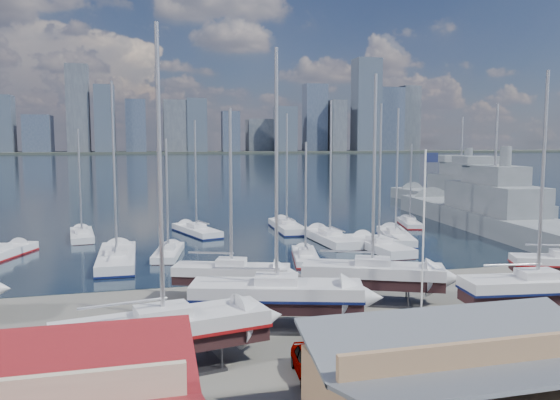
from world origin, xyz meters
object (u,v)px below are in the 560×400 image
object	(u,v)px
naval_ship_east	(493,218)
car_a	(313,363)
naval_ship_west	(460,198)
flagpole	(425,220)

from	to	relation	value
naval_ship_east	car_a	world-z (taller)	naval_ship_east
naval_ship_west	car_a	xyz separation A→B (m)	(-47.80, -61.95, -0.93)
car_a	flagpole	xyz separation A→B (m)	(10.60, 8.31, 5.59)
naval_ship_east	naval_ship_west	bearing A→B (deg)	-17.74
flagpole	naval_ship_east	bearing A→B (deg)	47.71
naval_ship_west	naval_ship_east	bearing A→B (deg)	152.12
naval_ship_east	flagpole	size ratio (longest dim) A/B	4.28
flagpole	naval_ship_west	bearing A→B (deg)	55.25
naval_ship_west	car_a	distance (m)	78.25
naval_ship_west	car_a	bearing A→B (deg)	138.35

